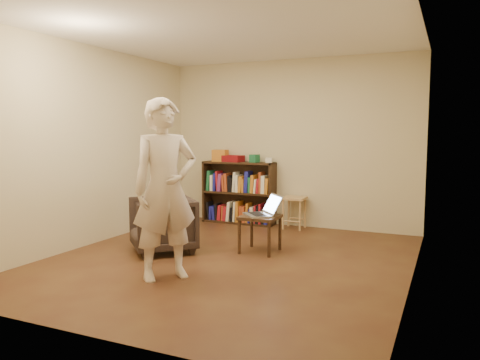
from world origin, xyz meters
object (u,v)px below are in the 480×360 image
at_px(armchair, 162,225).
at_px(person, 165,189).
at_px(side_table, 260,222).
at_px(stool, 294,203).
at_px(laptop, 263,211).
at_px(bookshelf, 239,196).

bearing_deg(armchair, person, -9.43).
relative_size(side_table, person, 0.25).
bearing_deg(stool, laptop, -87.16).
xyz_separation_m(bookshelf, stool, (0.96, -0.06, -0.04)).
height_order(bookshelf, laptop, bookshelf).
bearing_deg(armchair, side_table, 68.50).
height_order(bookshelf, side_table, bookshelf).
relative_size(laptop, person, 0.30).
distance_m(armchair, person, 1.22).
distance_m(stool, laptop, 1.50).
relative_size(side_table, laptop, 0.83).
xyz_separation_m(bookshelf, side_table, (1.01, -1.59, -0.06)).
distance_m(laptop, person, 1.53).
bearing_deg(person, stool, 29.33).
bearing_deg(bookshelf, armchair, -92.82).
xyz_separation_m(laptop, person, (-0.51, -1.39, 0.40)).
distance_m(bookshelf, stool, 0.96).
bearing_deg(stool, side_table, -88.27).
bearing_deg(laptop, armchair, -107.56).
bearing_deg(laptop, person, -62.07).
relative_size(bookshelf, person, 0.66).
distance_m(stool, armchair, 2.27).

